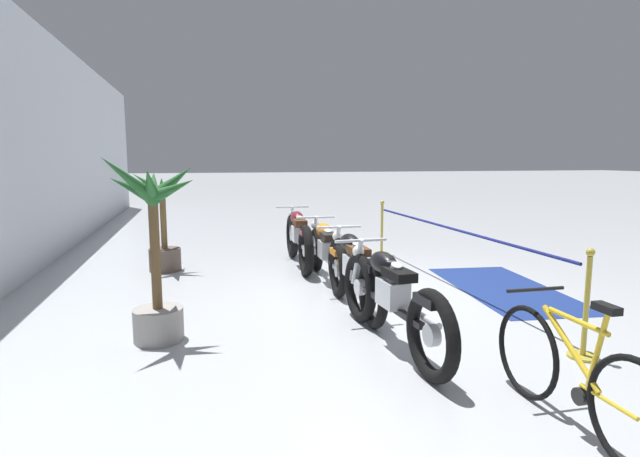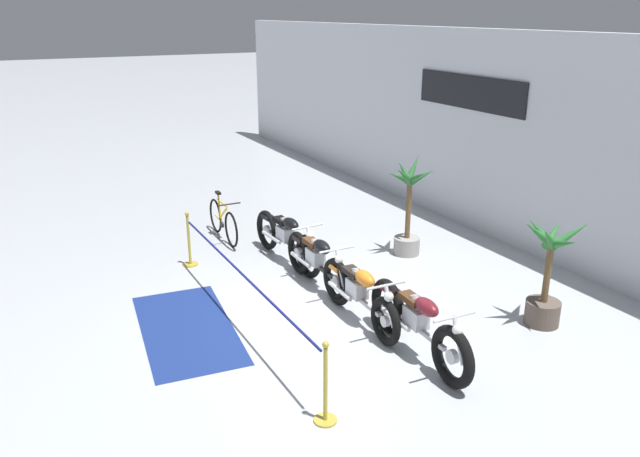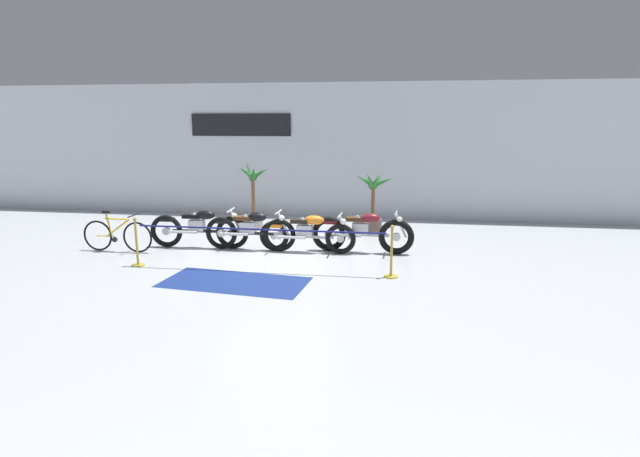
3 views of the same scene
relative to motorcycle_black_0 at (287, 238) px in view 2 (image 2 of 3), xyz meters
The scene contains 12 objects.
ground_plane 2.11m from the motorcycle_black_0, 16.22° to the right, with size 120.00×120.00×0.00m, color #B2B7BC.
back_wall 5.21m from the motorcycle_black_0, 66.67° to the left, with size 28.00×0.29×4.20m.
motorcycle_black_0 is the anchor object (origin of this frame).
motorcycle_black_1 1.29m from the motorcycle_black_0, ahead, with size 2.22×0.62×0.97m.
motorcycle_orange_2 2.66m from the motorcycle_black_0, ahead, with size 2.31×0.62×0.94m.
motorcycle_maroon_3 3.94m from the motorcycle_black_0, ahead, with size 2.41×0.62×0.99m.
bicycle 1.89m from the motorcycle_black_0, 160.48° to the right, with size 1.75×0.48×0.97m.
potted_palm_left_of_row 2.41m from the motorcycle_black_0, 72.74° to the left, with size 0.90×0.91×1.97m.
potted_palm_right_of_row 4.74m from the motorcycle_black_0, 30.48° to the left, with size 1.05×1.00×1.75m.
stanchion_far_left 1.87m from the motorcycle_black_0, 63.59° to the right, with size 5.39×0.28×1.05m.
stanchion_mid_left 4.93m from the motorcycle_black_0, 19.81° to the right, with size 0.28×0.28×1.05m.
floor_banner 3.01m from the motorcycle_black_0, 55.64° to the right, with size 2.77×1.32×0.01m, color navy.
Camera 2 is at (8.06, -4.02, 4.55)m, focal length 35.00 mm.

